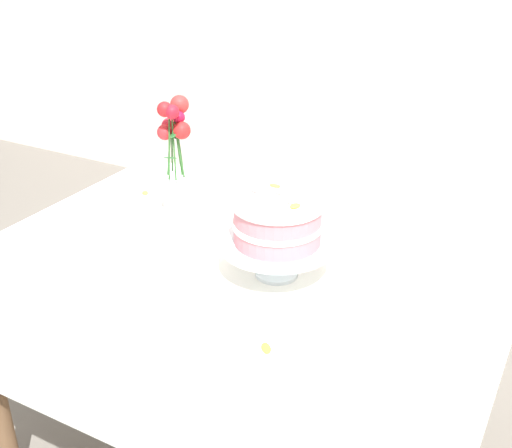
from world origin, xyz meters
The scene contains 8 objects.
dining_table centered at (0.00, -0.02, 0.65)m, with size 1.40×1.00×0.74m.
linen_napkin centered at (0.12, -0.04, 0.74)m, with size 0.32×0.32×0.00m, color white.
cake_stand centered at (0.12, -0.04, 0.82)m, with size 0.29×0.29×0.10m.
layer_cake centered at (0.12, -0.04, 0.90)m, with size 0.23×0.23×0.12m.
flower_vase centered at (-0.33, 0.17, 0.91)m, with size 0.11×0.13×0.36m.
loose_petal_0 centered at (-0.50, 0.23, 0.74)m, with size 0.04×0.02×0.01m, color yellow.
loose_petal_1 centered at (-0.02, 0.28, 0.74)m, with size 0.04×0.03×0.00m, color yellow.
loose_petal_2 centered at (0.24, -0.32, 0.74)m, with size 0.04×0.02×0.01m, color orange.
Camera 1 is at (0.76, -1.30, 1.59)m, focal length 44.87 mm.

